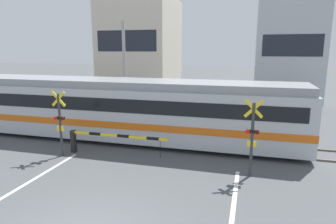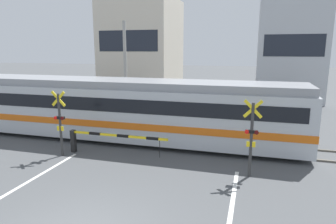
{
  "view_description": "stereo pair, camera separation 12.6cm",
  "coord_description": "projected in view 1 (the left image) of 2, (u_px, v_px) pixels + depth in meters",
  "views": [
    {
      "loc": [
        3.86,
        -5.7,
        4.64
      ],
      "look_at": [
        0.0,
        8.19,
        1.6
      ],
      "focal_mm": 32.0,
      "sensor_mm": 36.0,
      "label": 1
    },
    {
      "loc": [
        3.98,
        -5.67,
        4.64
      ],
      "look_at": [
        0.0,
        8.19,
        1.6
      ],
      "focal_mm": 32.0,
      "sensor_mm": 36.0,
      "label": 2
    }
  ],
  "objects": [
    {
      "name": "rail_track_near",
      "position": [
        164.0,
        146.0,
        14.46
      ],
      "size": [
        50.0,
        0.1,
        0.08
      ],
      "color": "#5B564C",
      "rests_on": "ground_plane"
    },
    {
      "name": "pedestrian",
      "position": [
        189.0,
        103.0,
        21.0
      ],
      "size": [
        0.38,
        0.22,
        1.64
      ],
      "color": "#23232D",
      "rests_on": "ground_plane"
    },
    {
      "name": "rail_track_far",
      "position": [
        172.0,
        138.0,
        15.81
      ],
      "size": [
        50.0,
        0.1,
        0.08
      ],
      "color": "#5B564C",
      "rests_on": "ground_plane"
    },
    {
      "name": "crossing_barrier_far",
      "position": [
        224.0,
        118.0,
        17.26
      ],
      "size": [
        4.61,
        0.2,
        1.03
      ],
      "color": "black",
      "rests_on": "ground_plane"
    },
    {
      "name": "building_right_of_street",
      "position": [
        287.0,
        51.0,
        28.37
      ],
      "size": [
        5.62,
        7.94,
        8.97
      ],
      "color": "#B2B7BC",
      "rests_on": "ground_plane"
    },
    {
      "name": "crossing_barrier_near",
      "position": [
        100.0,
        138.0,
        13.26
      ],
      "size": [
        4.61,
        0.2,
        1.03
      ],
      "color": "black",
      "rests_on": "ground_plane"
    },
    {
      "name": "crossing_signal_left",
      "position": [
        60.0,
        121.0,
        12.93
      ],
      "size": [
        0.68,
        0.15,
        2.9
      ],
      "color": "#333333",
      "rests_on": "ground_plane"
    },
    {
      "name": "building_left_of_street",
      "position": [
        141.0,
        46.0,
        32.13
      ],
      "size": [
        7.14,
        7.94,
        9.81
      ],
      "color": "beige",
      "rests_on": "ground_plane"
    },
    {
      "name": "crossing_signal_right",
      "position": [
        252.0,
        135.0,
        10.83
      ],
      "size": [
        0.68,
        0.15,
        2.9
      ],
      "color": "#333333",
      "rests_on": "ground_plane"
    },
    {
      "name": "commuter_train",
      "position": [
        101.0,
        106.0,
        15.76
      ],
      "size": [
        20.54,
        2.96,
        3.12
      ],
      "color": "#B7BCC1",
      "rests_on": "ground_plane"
    },
    {
      "name": "utility_pole_streetside",
      "position": [
        124.0,
        69.0,
        21.0
      ],
      "size": [
        0.22,
        0.22,
        6.54
      ],
      "color": "gray",
      "rests_on": "ground_plane"
    }
  ]
}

